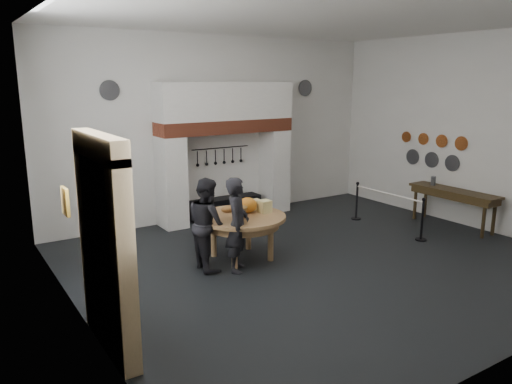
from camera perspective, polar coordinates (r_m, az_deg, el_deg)
floor at (r=9.88m, az=7.25°, el=-7.68°), size 9.00×8.00×0.02m
ceiling at (r=9.33m, az=8.07°, el=19.20°), size 9.00×8.00×0.02m
wall_back at (r=12.63m, az=-4.29°, el=7.34°), size 9.00×0.02×4.50m
wall_left at (r=7.30m, az=-20.40°, el=2.62°), size 0.02×8.00×4.50m
wall_right at (r=12.72m, az=23.37°, el=6.38°), size 0.02×8.00×4.50m
chimney_pier_left at (r=11.85m, az=-9.64°, el=1.10°), size 0.55×0.70×2.15m
chimney_pier_right at (r=13.27m, az=2.12°, el=2.51°), size 0.55×0.70×2.15m
hearth_brick_band at (r=12.32m, az=-3.50°, el=7.50°), size 3.50×0.72×0.32m
chimney_hood at (r=12.28m, az=-3.54°, el=10.33°), size 3.50×0.70×0.90m
iron_range at (r=12.74m, az=-3.53°, el=-1.75°), size 1.90×0.45×0.50m
utensil_rail at (r=12.62m, az=-4.08°, el=5.05°), size 1.60×0.02×0.02m
door_recess at (r=6.61m, az=-17.51°, el=-7.16°), size 0.04×1.10×2.50m
door_jamb_near at (r=5.98m, az=-14.86°, el=-8.59°), size 0.22×0.30×2.60m
door_jamb_far at (r=7.26m, az=-18.36°, el=-5.01°), size 0.22×0.30×2.60m
door_lintel at (r=6.31m, az=-17.57°, el=5.03°), size 0.22×1.70×0.30m
wall_plaque at (r=8.20m, az=-20.96°, el=-1.02°), size 0.05×0.34×0.44m
work_table at (r=9.62m, az=-1.65°, el=-2.89°), size 2.01×2.01×0.07m
pumpkin at (r=9.76m, az=-0.96°, el=-1.51°), size 0.36×0.36×0.31m
cheese_block_big at (r=9.80m, az=1.00°, el=-1.65°), size 0.22×0.22×0.24m
cheese_block_small at (r=10.04m, az=-0.05°, el=-1.42°), size 0.18×0.18×0.20m
wicker_basket at (r=9.39m, az=-1.96°, el=-2.37°), size 0.38×0.38×0.22m
bread_loaf at (r=9.84m, az=-3.21°, el=-1.95°), size 0.31×0.18×0.13m
visitor_near at (r=9.02m, az=-2.14°, el=-3.76°), size 0.72×0.76×1.74m
visitor_far at (r=9.18m, az=-5.57°, el=-3.63°), size 0.71×0.88×1.71m
side_table at (r=12.61m, az=21.69°, el=0.11°), size 0.55×2.20×0.06m
pewter_jug at (r=12.93m, az=19.59°, el=1.21°), size 0.12×0.12×0.22m
copper_pan_a at (r=12.83m, az=22.41°, el=5.15°), size 0.03×0.34×0.34m
copper_pan_b at (r=13.15m, az=20.45°, el=5.47°), size 0.03×0.32×0.32m
copper_pan_c at (r=13.48m, az=18.58°, el=5.77°), size 0.03×0.30×0.30m
copper_pan_d at (r=13.83m, az=16.80°, el=6.05°), size 0.03×0.28×0.28m
pewter_plate_left at (r=13.01m, az=21.51°, el=3.09°), size 0.03×0.40×0.40m
pewter_plate_mid at (r=13.36m, az=19.43°, el=3.49°), size 0.03×0.40×0.40m
pewter_plate_right at (r=13.73m, az=17.46°, el=3.86°), size 0.03×0.40×0.40m
pewter_plate_back_left at (r=11.49m, az=-16.39°, el=11.09°), size 0.44×0.03×0.44m
pewter_plate_back_right at (r=14.04m, az=5.64°, el=11.74°), size 0.44×0.03×0.44m
barrier_post_near at (r=11.40m, az=18.46°, el=-3.10°), size 0.05×0.05×0.90m
barrier_post_far at (r=12.69m, az=11.45°, el=-1.11°), size 0.05×0.05×0.90m
barrier_rope at (r=11.92m, az=14.87°, el=-0.19°), size 0.04×2.00×0.04m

